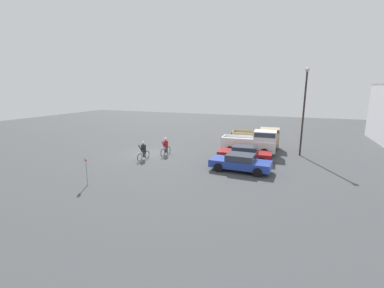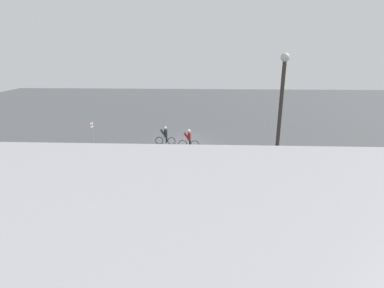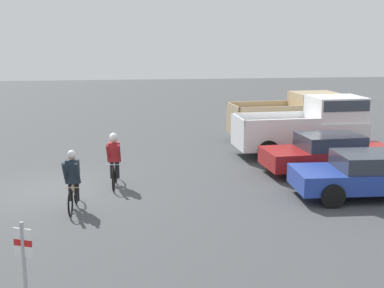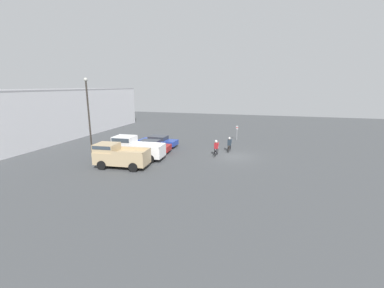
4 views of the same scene
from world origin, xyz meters
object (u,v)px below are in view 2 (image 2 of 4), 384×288
Objects in this scene: sedan_0 at (192,175)px; cyclist_1 at (189,139)px; fire_lane_sign at (92,130)px; sedan_1 at (147,175)px; cyclist_0 at (165,136)px; pickup_truck_0 at (286,173)px; lamppost at (278,135)px; pickup_truck_1 at (239,170)px.

cyclist_1 is (0.62, -7.32, 0.17)m from sedan_0.
sedan_0 is at bearing 137.80° from fire_lane_sign.
sedan_0 is 1.00× the size of sedan_1.
pickup_truck_0 is at bearing 133.53° from cyclist_0.
fire_lane_sign is at bearing -30.79° from pickup_truck_0.
lamppost is (-6.72, 4.35, 3.92)m from sedan_1.
pickup_truck_0 is 17.51m from fire_lane_sign.
fire_lane_sign is (15.04, -8.96, 0.10)m from pickup_truck_0.
lamppost is at bearing 147.08° from sedan_1.
cyclist_0 reaches higher than sedan_1.
cyclist_1 is at bearing -69.06° from lamppost.
lamppost is (-4.53, 11.84, 3.74)m from cyclist_1.
sedan_0 is at bearing -6.51° from pickup_truck_1.
pickup_truck_0 is 2.81m from pickup_truck_1.
fire_lane_sign is at bearing -44.42° from lamppost.
pickup_truck_0 reaches higher than cyclist_1.
lamppost is at bearing 110.94° from cyclist_1.
sedan_1 is at bearing -1.67° from pickup_truck_0.
sedan_0 is 8.86m from cyclist_0.
pickup_truck_0 is at bearing 128.87° from cyclist_1.
pickup_truck_1 is at bearing 122.63° from cyclist_0.
lamppost is (1.71, 4.10, 3.48)m from pickup_truck_0.
pickup_truck_1 is 2.80× the size of cyclist_0.
pickup_truck_1 is at bearing 173.49° from sedan_0.
cyclist_0 is at bearing -26.96° from cyclist_1.
lamppost is at bearing 104.60° from pickup_truck_1.
sedan_0 is 2.31× the size of fire_lane_sign.
fire_lane_sign is at bearing -7.89° from cyclist_1.
cyclist_1 is (6.24, -7.74, -0.26)m from pickup_truck_0.
lamppost is (-6.69, 12.94, 3.78)m from cyclist_0.
cyclist_1 reaches higher than cyclist_0.
lamppost reaches higher than sedan_1.
fire_lane_sign reaches higher than sedan_0.
sedan_1 is at bearing 73.76° from cyclist_1.
cyclist_0 is at bearing -71.76° from sedan_0.
pickup_truck_0 is at bearing 149.21° from fire_lane_sign.
sedan_1 is 0.58× the size of lamppost.
cyclist_1 is (-2.16, 1.10, 0.05)m from cyclist_0.
cyclist_0 is at bearing -46.47° from pickup_truck_0.
sedan_0 is at bearing 108.24° from cyclist_0.
pickup_truck_0 is 1.07× the size of sedan_1.
sedan_1 is 10.96m from fire_lane_sign.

